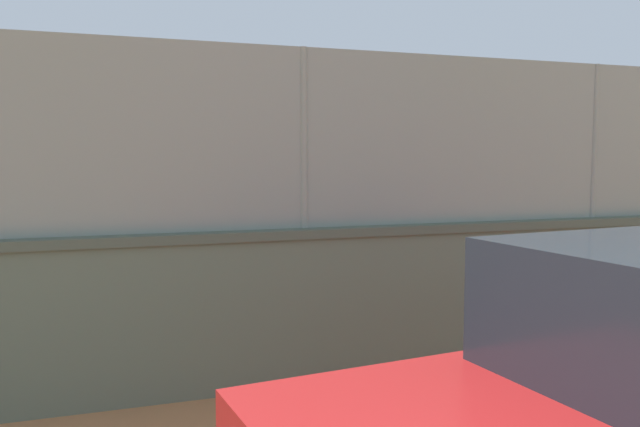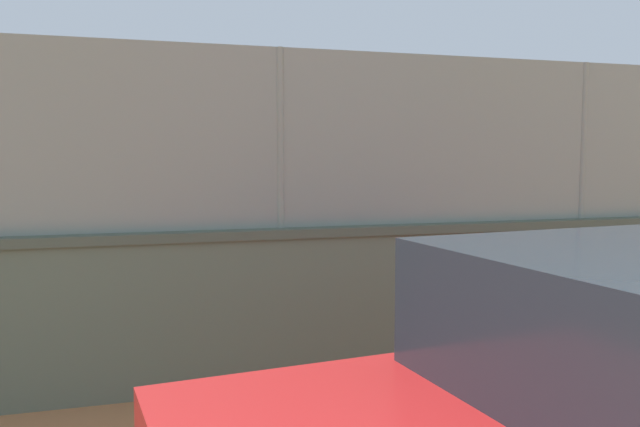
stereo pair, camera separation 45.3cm
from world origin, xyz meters
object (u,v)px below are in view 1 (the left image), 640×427
at_px(sports_ball, 44,267).
at_px(player_crossing_court, 46,208).
at_px(player_at_service_line, 352,202).
at_px(spare_ball_by_wall, 82,353).
at_px(player_baseline_waiting, 409,212).

bearing_deg(sports_ball, player_crossing_court, -89.36).
bearing_deg(player_at_service_line, spare_ball_by_wall, 51.62).
distance_m(player_crossing_court, player_at_service_line, 7.13).
height_order(player_at_service_line, sports_ball, player_at_service_line).
bearing_deg(spare_ball_by_wall, sports_ball, -82.97).
relative_size(player_at_service_line, spare_ball_by_wall, 15.03).
bearing_deg(player_at_service_line, sports_ball, 19.57).
relative_size(player_baseline_waiting, player_at_service_line, 1.08).
bearing_deg(player_crossing_court, spare_ball_by_wall, 95.58).
bearing_deg(player_crossing_court, player_at_service_line, -173.00).
distance_m(player_crossing_court, player_baseline_waiting, 7.28).
relative_size(player_baseline_waiting, sports_ball, 11.33).
bearing_deg(player_baseline_waiting, player_at_service_line, -97.29).
distance_m(player_at_service_line, spare_ball_by_wall, 10.31).
bearing_deg(spare_ball_by_wall, player_crossing_court, -84.42).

